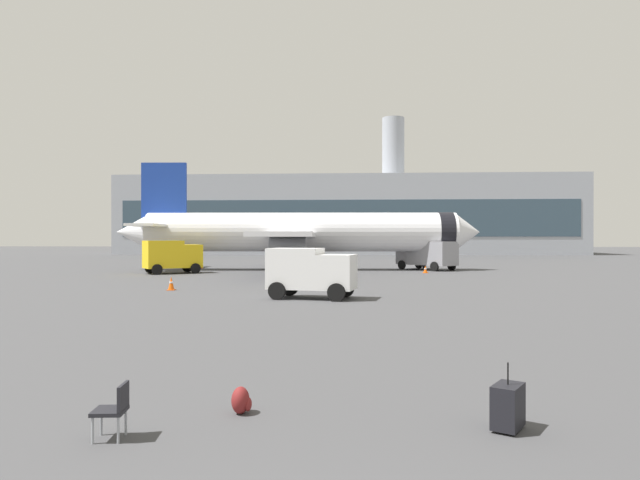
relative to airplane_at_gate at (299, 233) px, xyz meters
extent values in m
cylinder|color=white|center=(0.23, 0.01, 0.04)|extent=(30.15, 5.26, 3.80)
cone|color=white|center=(16.41, 0.80, 0.04)|extent=(2.57, 3.72, 3.61)
cone|color=white|center=(-16.35, -0.80, 0.04)|extent=(3.36, 3.57, 3.42)
cylinder|color=black|center=(14.22, 0.70, 0.04)|extent=(1.59, 3.94, 3.88)
cube|color=white|center=(-1.16, 7.95, -0.26)|extent=(5.58, 16.22, 0.36)
cube|color=white|center=(-0.37, -8.03, -0.26)|extent=(5.58, 16.22, 0.36)
cylinder|color=gray|center=(-1.03, 5.46, -1.56)|extent=(3.30, 2.35, 2.20)
cylinder|color=gray|center=(-0.50, -5.53, -1.56)|extent=(3.30, 2.35, 2.20)
cube|color=#193899|center=(-13.25, -0.65, 3.64)|extent=(4.41, 0.57, 6.40)
cube|color=white|center=(-13.91, 2.52, 0.64)|extent=(2.89, 6.12, 0.24)
cube|color=white|center=(-13.59, -3.87, 0.64)|extent=(2.89, 6.12, 0.24)
cylinder|color=black|center=(12.22, 0.60, -2.76)|extent=(0.36, 0.36, 1.80)
cylinder|color=black|center=(-1.88, 2.31, -2.76)|extent=(0.44, 0.44, 1.80)
cylinder|color=black|center=(-1.65, -2.48, -2.76)|extent=(0.44, 0.44, 1.80)
cube|color=yellow|center=(-9.31, -5.30, -2.14)|extent=(2.63, 2.76, 2.04)
cube|color=#1E232D|center=(-8.72, -4.90, -1.66)|extent=(1.18, 1.68, 0.84)
cube|color=yellow|center=(-11.30, -6.65, -1.96)|extent=(3.82, 3.58, 2.40)
cylinder|color=black|center=(-9.86, -4.28, -3.21)|extent=(0.87, 0.69, 0.90)
cylinder|color=black|center=(-8.57, -6.18, -3.21)|extent=(0.87, 0.69, 0.90)
cylinder|color=black|center=(-12.64, -6.18, -3.21)|extent=(0.87, 0.69, 0.90)
cylinder|color=black|center=(-11.34, -8.08, -3.21)|extent=(0.87, 0.69, 0.90)
cube|color=gray|center=(13.86, -0.89, -2.01)|extent=(2.91, 2.85, 2.29)
cube|color=#1E232D|center=(14.33, -1.42, -1.47)|extent=(1.68, 1.49, 0.95)
cube|color=gray|center=(11.88, 1.37, -1.81)|extent=(4.65, 4.83, 2.70)
cylinder|color=black|center=(14.75, -0.02, -3.21)|extent=(0.76, 0.82, 0.90)
cylinder|color=black|center=(12.88, -1.67, -3.21)|extent=(0.76, 0.82, 0.90)
cylinder|color=black|center=(11.98, 3.14, -3.21)|extent=(0.76, 0.82, 0.90)
cylinder|color=black|center=(10.10, 1.49, -3.21)|extent=(0.76, 0.82, 0.90)
cube|color=white|center=(4.44, -26.43, -2.27)|extent=(2.12, 2.31, 1.78)
cube|color=#1E232D|center=(5.17, -26.58, -1.85)|extent=(0.44, 1.78, 0.74)
cube|color=white|center=(2.28, -25.99, -2.11)|extent=(2.99, 2.49, 2.10)
cylinder|color=black|center=(4.86, -25.44, -3.21)|extent=(0.93, 0.39, 0.90)
cylinder|color=black|center=(4.45, -27.50, -3.21)|extent=(0.93, 0.39, 0.90)
cylinder|color=black|center=(1.85, -24.83, -3.21)|extent=(0.93, 0.39, 0.90)
cylinder|color=black|center=(1.43, -26.89, -3.21)|extent=(0.93, 0.39, 0.90)
cube|color=#F2590C|center=(-5.60, -21.98, -3.64)|extent=(0.44, 0.44, 0.04)
cone|color=#F2590C|center=(-5.60, -21.98, -3.22)|extent=(0.36, 0.36, 0.79)
cylinder|color=white|center=(-5.60, -21.98, -3.18)|extent=(0.23, 0.23, 0.10)
cube|color=#F2590C|center=(-10.40, 2.16, -3.64)|extent=(0.44, 0.44, 0.04)
cone|color=#F2590C|center=(-10.40, 2.16, -3.23)|extent=(0.36, 0.36, 0.77)
cylinder|color=white|center=(-10.40, 2.16, -3.19)|extent=(0.23, 0.23, 0.10)
cube|color=#F2590C|center=(11.70, -4.30, -3.64)|extent=(0.44, 0.44, 0.04)
cone|color=#F2590C|center=(11.70, -4.30, -3.30)|extent=(0.36, 0.36, 0.63)
cylinder|color=white|center=(11.70, -4.30, -3.27)|extent=(0.23, 0.23, 0.10)
cube|color=#F2590C|center=(2.87, -16.32, -3.64)|extent=(0.44, 0.44, 0.04)
cone|color=#F2590C|center=(2.87, -16.32, -3.28)|extent=(0.36, 0.36, 0.66)
cylinder|color=white|center=(2.87, -16.32, -3.25)|extent=(0.23, 0.23, 0.10)
cube|color=black|center=(7.78, -45.97, -3.27)|extent=(0.67, 0.75, 0.70)
cylinder|color=black|center=(7.78, -45.97, -2.74)|extent=(0.02, 0.02, 0.36)
cylinder|color=black|center=(7.90, -45.78, -3.62)|extent=(0.08, 0.07, 0.08)
cylinder|color=black|center=(7.67, -46.16, -3.62)|extent=(0.08, 0.07, 0.08)
ellipsoid|color=maroon|center=(3.27, -45.37, -3.42)|extent=(0.32, 0.40, 0.48)
ellipsoid|color=maroon|center=(3.41, -45.37, -3.49)|extent=(0.12, 0.28, 0.24)
cube|color=black|center=(1.49, -46.76, -3.22)|extent=(0.53, 0.53, 0.06)
cube|color=black|center=(1.70, -46.74, -3.00)|extent=(0.10, 0.48, 0.40)
cylinder|color=#999EA5|center=(1.32, -46.98, -3.44)|extent=(0.04, 0.04, 0.44)
cylinder|color=#999EA5|center=(1.28, -46.59, -3.44)|extent=(0.04, 0.04, 0.44)
cylinder|color=#999EA5|center=(1.70, -46.94, -3.44)|extent=(0.04, 0.04, 0.44)
cylinder|color=#999EA5|center=(1.66, -46.55, -3.44)|extent=(0.04, 0.04, 0.44)
cube|color=#9EA3AD|center=(4.04, 58.61, 3.88)|extent=(88.81, 18.33, 15.07)
cube|color=#334756|center=(4.04, 49.40, 3.13)|extent=(84.37, 0.10, 6.78)
cylinder|color=#9EA3AD|center=(13.26, 58.61, 17.42)|extent=(4.40, 4.40, 12.00)
camera|label=1|loc=(5.27, -55.36, -0.53)|focal=31.93mm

